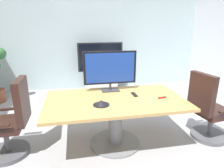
# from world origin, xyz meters

# --- Properties ---
(ground_plane) EXTENTS (7.04, 7.04, 0.00)m
(ground_plane) POSITION_xyz_m (0.00, 0.00, 0.00)
(ground_plane) COLOR #99999E
(wall_back_glass_partition) EXTENTS (6.04, 0.10, 2.68)m
(wall_back_glass_partition) POSITION_xyz_m (0.00, 2.90, 1.34)
(wall_back_glass_partition) COLOR #9EB2B7
(wall_back_glass_partition) RESTS_ON ground
(conference_table) EXTENTS (1.98, 1.12, 0.74)m
(conference_table) POSITION_xyz_m (-0.03, -0.07, 0.55)
(conference_table) COLOR #B2894C
(conference_table) RESTS_ON ground
(office_chair_left) EXTENTS (0.60, 0.57, 1.09)m
(office_chair_left) POSITION_xyz_m (-1.47, -0.03, 0.46)
(office_chair_left) COLOR #4C4C51
(office_chair_left) RESTS_ON ground
(office_chair_right) EXTENTS (0.63, 0.61, 1.09)m
(office_chair_right) POSITION_xyz_m (1.40, -0.20, 0.46)
(office_chair_right) COLOR #4C4C51
(office_chair_right) RESTS_ON ground
(tv_monitor) EXTENTS (0.84, 0.18, 0.64)m
(tv_monitor) POSITION_xyz_m (-0.04, 0.32, 1.10)
(tv_monitor) COLOR #333338
(tv_monitor) RESTS_ON conference_table
(wall_display_unit) EXTENTS (1.20, 0.36, 1.31)m
(wall_display_unit) POSITION_xyz_m (0.11, 2.54, 0.44)
(wall_display_unit) COLOR #B7BABC
(wall_display_unit) RESTS_ON ground
(conference_phone) EXTENTS (0.22, 0.22, 0.07)m
(conference_phone) POSITION_xyz_m (-0.26, -0.25, 0.77)
(conference_phone) COLOR black
(conference_phone) RESTS_ON conference_table
(remote_control) EXTENTS (0.06, 0.17, 0.02)m
(remote_control) POSITION_xyz_m (0.28, 0.03, 0.75)
(remote_control) COLOR black
(remote_control) RESTS_ON conference_table
(whiteboard_marker) EXTENTS (0.13, 0.05, 0.02)m
(whiteboard_marker) POSITION_xyz_m (0.64, -0.17, 0.75)
(whiteboard_marker) COLOR red
(whiteboard_marker) RESTS_ON conference_table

